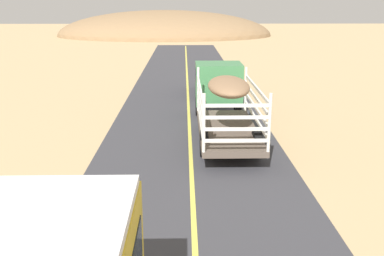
% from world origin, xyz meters
% --- Properties ---
extents(livestock_truck, '(2.53, 9.70, 3.02)m').
position_xyz_m(livestock_truck, '(1.64, 17.97, 1.79)').
color(livestock_truck, '#3F7F4C').
rests_on(livestock_truck, road_surface).
extents(car_far, '(1.90, 4.62, 1.93)m').
position_xyz_m(car_far, '(1.51, 25.89, 1.09)').
color(car_far, black).
rests_on(car_far, road_surface).
extents(distant_hill, '(38.88, 27.60, 9.07)m').
position_xyz_m(distant_hill, '(-3.76, 78.33, 0.00)').
color(distant_hill, '#8D6E4C').
rests_on(distant_hill, ground).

